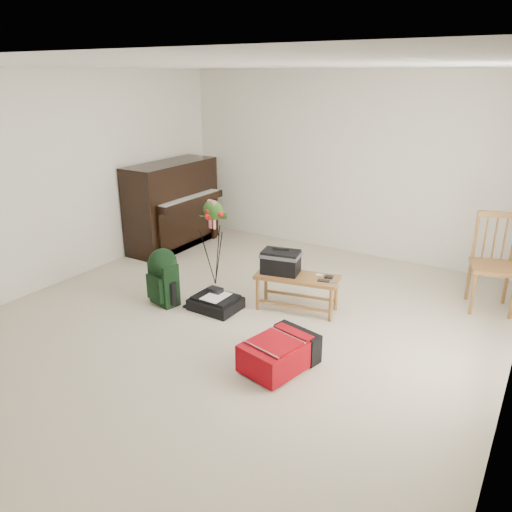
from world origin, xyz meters
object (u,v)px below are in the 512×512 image
Objects in this scene: dining_chair at (495,264)px; flower_stand at (214,243)px; green_backpack at (163,274)px; piano at (173,207)px; red_suitcase at (282,351)px; black_duffel at (216,302)px; bench at (287,266)px.

flower_stand is at bearing -176.53° from dining_chair.
piano is at bearing 141.41° from green_backpack.
red_suitcase reaches higher than black_duffel.
black_duffel is at bearing -38.48° from piano.
red_suitcase is at bearing 0.71° from green_backpack.
black_duffel is at bearing 33.06° from green_backpack.
bench is 0.88m from black_duffel.
dining_chair is at bearing 19.14° from bench.
green_backpack is 0.60× the size of flower_stand.
black_duffel is (-0.63, -0.46, -0.41)m from bench.
piano is at bearing 142.44° from black_duffel.
green_backpack is (-1.73, 0.42, 0.21)m from red_suitcase.
black_duffel is (-1.16, 0.61, -0.07)m from red_suitcase.
black_duffel is at bearing -34.56° from flower_stand.
piano reaches higher than green_backpack.
flower_stand is at bearing 162.45° from bench.
flower_stand is (0.15, 0.75, 0.17)m from green_backpack.
dining_chair reaches higher than green_backpack.
flower_stand reaches higher than black_duffel.
red_suitcase is at bearing -17.78° from flower_stand.
green_backpack is (1.21, -1.61, -0.24)m from piano.
flower_stand is (-2.96, -1.05, 0.02)m from dining_chair.
red_suitcase is at bearing -75.62° from bench.
dining_chair is 2.64m from red_suitcase.
flower_stand reaches higher than green_backpack.
green_backpack is at bearing -163.44° from bench.
red_suitcase is at bearing -26.90° from black_duffel.
flower_stand reaches higher than red_suitcase.
dining_chair is 3.60m from green_backpack.
flower_stand is (-1.05, 0.10, 0.04)m from bench.
black_duffel is 0.83m from flower_stand.
bench is 1.46× the size of green_backpack.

